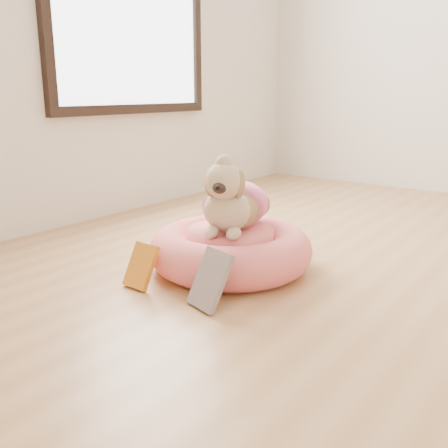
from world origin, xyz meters
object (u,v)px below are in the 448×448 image
Objects in this scene: dog at (233,190)px; book_yellow at (141,266)px; book_white at (210,280)px; pet_bed at (231,250)px.

dog reaches higher than book_yellow.
book_white is at bearing -86.21° from dog.
dog is (0.01, 0.00, 0.27)m from pet_bed.
dog is at bearing 67.16° from book_yellow.
book_white reaches higher than book_yellow.
pet_bed is 1.52× the size of dog.
dog is 2.56× the size of book_yellow.
book_yellow is 0.83× the size of book_white.
book_white is (0.17, -0.38, -0.26)m from dog.
pet_bed is 3.22× the size of book_white.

